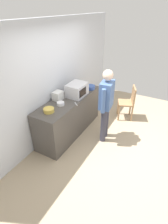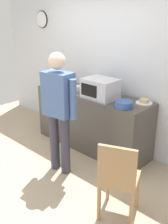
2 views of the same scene
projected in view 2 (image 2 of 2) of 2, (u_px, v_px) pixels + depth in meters
name	position (u px, v px, depth m)	size (l,w,h in m)	color
ground_plane	(34.00, 175.00, 3.80)	(6.00, 6.00, 0.00)	tan
back_wall	(108.00, 67.00, 4.42)	(5.40, 0.13, 2.60)	silver
kitchen_counter	(92.00, 121.00, 4.46)	(2.02, 0.62, 0.93)	#4C4742
microwave	(100.00, 89.00, 4.03)	(0.50, 0.39, 0.30)	silver
sandwich_plate	(144.00, 102.00, 3.85)	(0.24, 0.24, 0.07)	white
salad_bowl	(64.00, 83.00, 4.74)	(0.22, 0.22, 0.08)	gold
cereal_bowl	(76.00, 88.00, 4.49)	(0.16, 0.16, 0.07)	white
mixing_bowl	(124.00, 104.00, 3.68)	(0.25, 0.25, 0.09)	#33519E
toaster	(92.00, 84.00, 4.49)	(0.22, 0.18, 0.20)	silver
fork_utensil	(73.00, 96.00, 4.19)	(0.17, 0.02, 0.01)	silver
spoon_utensil	(119.00, 94.00, 4.26)	(0.17, 0.02, 0.01)	silver
person_standing	(59.00, 106.00, 3.58)	(0.59, 0.29, 1.70)	#373747
wooden_chair	(118.00, 178.00, 2.86)	(0.52, 0.52, 0.94)	#A87F56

